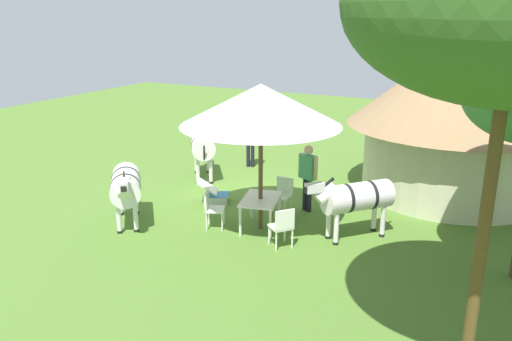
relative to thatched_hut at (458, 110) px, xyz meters
The scene contains 13 objects.
ground_plane 5.93m from the thatched_hut, 58.57° to the right, with size 36.00×36.00×0.00m, color #4C7229.
thatched_hut is the anchor object (origin of this frame).
shade_umbrella 5.86m from the thatched_hut, 37.94° to the right, with size 3.58×3.58×3.36m.
patio_dining_table 6.07m from the thatched_hut, 37.94° to the right, with size 1.37×1.07×0.74m.
patio_chair_west_end 7.09m from the thatched_hut, 42.44° to the right, with size 0.57×0.56×0.90m.
patio_chair_east_end 6.24m from the thatched_hut, 26.92° to the right, with size 0.61×0.60×0.90m.
patio_chair_near_lawn 5.26m from the thatched_hut, 45.56° to the right, with size 0.44×0.46×0.90m.
guest_beside_umbrella 4.50m from the thatched_hut, 44.78° to the right, with size 0.39×0.56×1.71m.
standing_watcher 6.26m from the thatched_hut, 87.63° to the right, with size 0.32×0.58×1.66m.
striped_lounge_chair 6.86m from the thatched_hut, 56.14° to the right, with size 0.84×0.96×0.63m.
zebra_nearest_camera 4.61m from the thatched_hut, 20.00° to the right, with size 1.79×1.67×1.49m.
zebra_by_umbrella 7.24m from the thatched_hut, 74.39° to the right, with size 1.84×1.48×1.59m.
zebra_toward_hut 8.81m from the thatched_hut, 48.41° to the right, with size 1.81×1.59×1.49m.
Camera 1 is at (11.72, 6.01, 4.84)m, focal length 36.22 mm.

